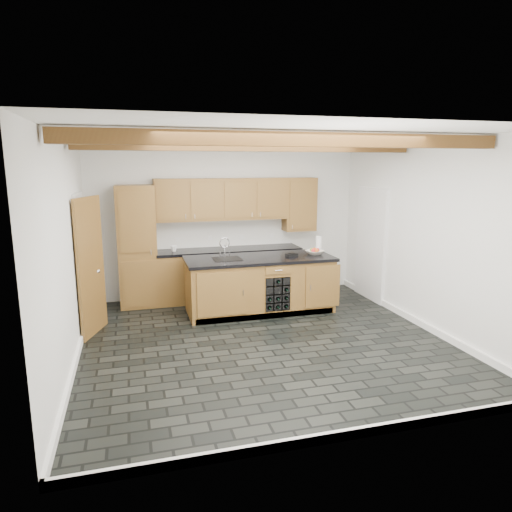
{
  "coord_description": "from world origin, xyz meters",
  "views": [
    {
      "loc": [
        -1.73,
        -5.84,
        2.44
      ],
      "look_at": [
        0.1,
        0.8,
        1.06
      ],
      "focal_mm": 32.0,
      "sensor_mm": 36.0,
      "label": 1
    }
  ],
  "objects_px": {
    "fruit_bowl": "(315,252)",
    "paper_towel": "(319,244)",
    "island": "(260,284)",
    "kitchen_scale": "(292,254)"
  },
  "relations": [
    {
      "from": "island",
      "to": "fruit_bowl",
      "type": "xyz_separation_m",
      "value": [
        0.97,
        -0.0,
        0.5
      ]
    },
    {
      "from": "island",
      "to": "fruit_bowl",
      "type": "distance_m",
      "value": 1.09
    },
    {
      "from": "paper_towel",
      "to": "island",
      "type": "bearing_deg",
      "value": -172.33
    },
    {
      "from": "island",
      "to": "kitchen_scale",
      "type": "relative_size",
      "value": 11.32
    },
    {
      "from": "fruit_bowl",
      "to": "island",
      "type": "bearing_deg",
      "value": 179.87
    },
    {
      "from": "island",
      "to": "kitchen_scale",
      "type": "distance_m",
      "value": 0.74
    },
    {
      "from": "island",
      "to": "paper_towel",
      "type": "relative_size",
      "value": 8.7
    },
    {
      "from": "kitchen_scale",
      "to": "paper_towel",
      "type": "height_order",
      "value": "paper_towel"
    },
    {
      "from": "fruit_bowl",
      "to": "paper_towel",
      "type": "relative_size",
      "value": 1.03
    },
    {
      "from": "fruit_bowl",
      "to": "paper_towel",
      "type": "distance_m",
      "value": 0.23
    }
  ]
}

